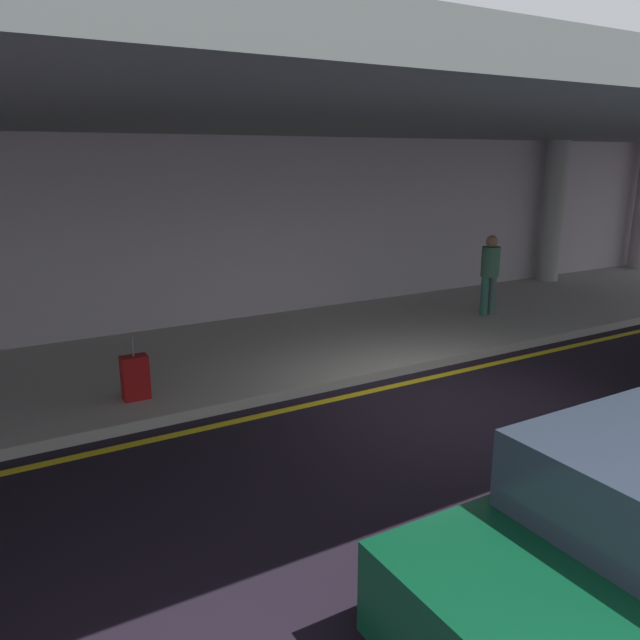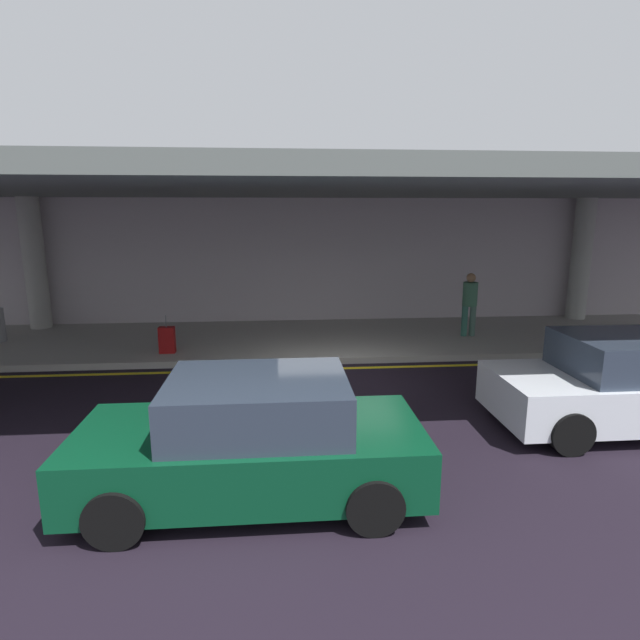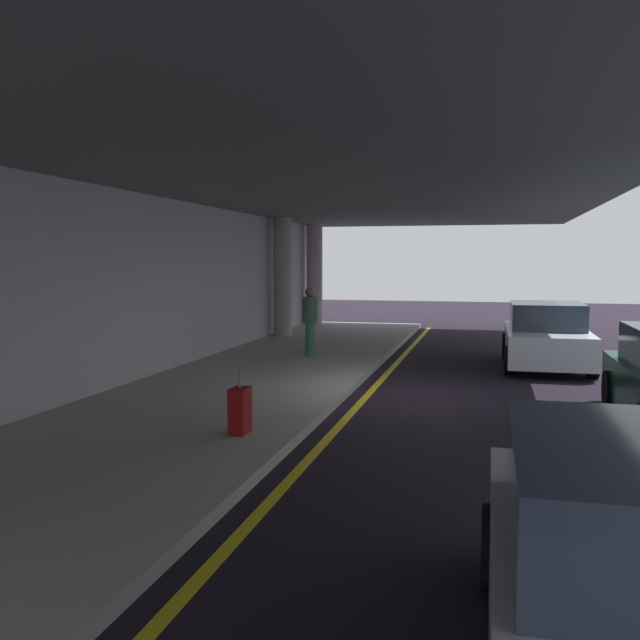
# 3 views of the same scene
# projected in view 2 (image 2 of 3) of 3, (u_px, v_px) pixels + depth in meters

# --- Properties ---
(ground_plane) EXTENTS (60.00, 60.00, 0.00)m
(ground_plane) POSITION_uv_depth(u_px,v_px,m) (339.00, 378.00, 10.57)
(ground_plane) COLOR black
(sidewalk) EXTENTS (26.00, 4.20, 0.15)m
(sidewalk) POSITION_uv_depth(u_px,v_px,m) (325.00, 339.00, 13.58)
(sidewalk) COLOR #A5A29B
(sidewalk) RESTS_ON ground
(lane_stripe_yellow) EXTENTS (26.00, 0.14, 0.01)m
(lane_stripe_yellow) POSITION_uv_depth(u_px,v_px,m) (335.00, 368.00, 11.24)
(lane_stripe_yellow) COLOR yellow
(lane_stripe_yellow) RESTS_ON ground
(support_column_left_mid) EXTENTS (0.58, 0.58, 3.65)m
(support_column_left_mid) POSITION_uv_depth(u_px,v_px,m) (35.00, 264.00, 14.18)
(support_column_left_mid) COLOR #A09F98
(support_column_left_mid) RESTS_ON sidewalk
(support_column_center) EXTENTS (0.58, 0.58, 3.65)m
(support_column_center) POSITION_uv_depth(u_px,v_px,m) (581.00, 259.00, 15.48)
(support_column_center) COLOR #9EA099
(support_column_center) RESTS_ON sidewalk
(ceiling_overhang) EXTENTS (28.00, 13.20, 0.30)m
(ceiling_overhang) POSITION_uv_depth(u_px,v_px,m) (327.00, 188.00, 12.28)
(ceiling_overhang) COLOR slate
(ceiling_overhang) RESTS_ON support_column_far_left
(terminal_back_wall) EXTENTS (26.00, 0.30, 3.80)m
(terminal_back_wall) POSITION_uv_depth(u_px,v_px,m) (318.00, 262.00, 15.39)
(terminal_back_wall) COLOR #B5AAB0
(terminal_back_wall) RESTS_ON ground
(car_dark_green) EXTENTS (4.10, 1.92, 1.50)m
(car_dark_green) POSITION_uv_depth(u_px,v_px,m) (253.00, 441.00, 6.07)
(car_dark_green) COLOR #0A4025
(car_dark_green) RESTS_ON ground
(car_white) EXTENTS (4.10, 1.92, 1.50)m
(car_white) POSITION_uv_depth(u_px,v_px,m) (626.00, 384.00, 8.07)
(car_white) COLOR white
(car_white) RESTS_ON ground
(traveler_with_luggage) EXTENTS (0.38, 0.38, 1.68)m
(traveler_with_luggage) POSITION_uv_depth(u_px,v_px,m) (470.00, 300.00, 13.39)
(traveler_with_luggage) COLOR #2E6253
(traveler_with_luggage) RESTS_ON sidewalk
(suitcase_upright_primary) EXTENTS (0.36, 0.22, 0.90)m
(suitcase_upright_primary) POSITION_uv_depth(u_px,v_px,m) (167.00, 340.00, 11.89)
(suitcase_upright_primary) COLOR maroon
(suitcase_upright_primary) RESTS_ON sidewalk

